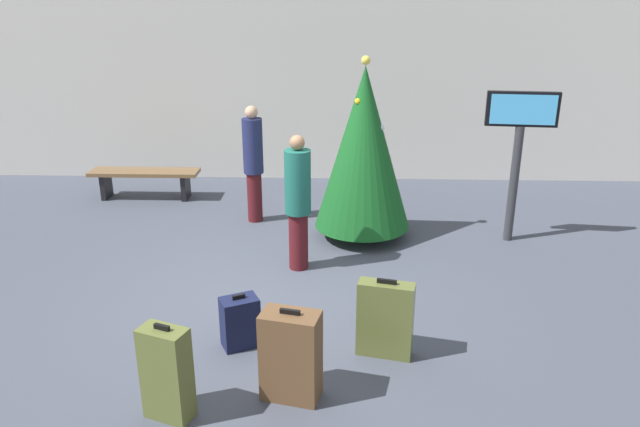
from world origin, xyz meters
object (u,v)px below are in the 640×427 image
object	(u,v)px
traveller_0	(298,200)
suitcase_2	(240,322)
suitcase_1	(291,356)
suitcase_0	(385,319)
holiday_tree	(364,149)
waiting_bench	(145,177)
flight_info_kiosk	(519,139)
suitcase_3	(167,374)
traveller_1	(253,161)

from	to	relation	value
traveller_0	suitcase_2	bearing A→B (deg)	-103.97
suitcase_1	suitcase_0	bearing A→B (deg)	38.52
holiday_tree	suitcase_2	distance (m)	3.26
waiting_bench	suitcase_2	world-z (taller)	suitcase_2
flight_info_kiosk	suitcase_0	bearing A→B (deg)	-123.42
suitcase_2	suitcase_3	distance (m)	1.14
holiday_tree	suitcase_2	size ratio (longest dim) A/B	4.54
suitcase_0	holiday_tree	bearing A→B (deg)	92.39
waiting_bench	traveller_1	world-z (taller)	traveller_1
holiday_tree	suitcase_2	bearing A→B (deg)	-113.94
waiting_bench	traveller_1	bearing A→B (deg)	-26.59
suitcase_1	traveller_1	bearing A→B (deg)	101.85
flight_info_kiosk	waiting_bench	distance (m)	5.90
suitcase_1	suitcase_3	xyz separation A→B (m)	(-0.96, -0.29, 0.01)
traveller_0	suitcase_1	xyz separation A→B (m)	(0.11, -2.54, -0.50)
waiting_bench	traveller_0	bearing A→B (deg)	-43.82
waiting_bench	suitcase_0	distance (m)	5.81
flight_info_kiosk	suitcase_2	bearing A→B (deg)	-139.69
waiting_bench	holiday_tree	bearing A→B (deg)	-23.85
flight_info_kiosk	suitcase_1	size ratio (longest dim) A/B	2.47
suitcase_0	suitcase_3	xyz separation A→B (m)	(-1.79, -0.95, 0.03)
traveller_0	suitcase_3	distance (m)	2.99
suitcase_0	flight_info_kiosk	bearing A→B (deg)	56.58
holiday_tree	suitcase_0	xyz separation A→B (m)	(0.12, -2.94, -0.90)
traveller_1	suitcase_3	xyz separation A→B (m)	(-0.08, -4.46, -0.52)
holiday_tree	traveller_0	world-z (taller)	holiday_tree
suitcase_3	waiting_bench	bearing A→B (deg)	109.04
flight_info_kiosk	suitcase_3	world-z (taller)	flight_info_kiosk
waiting_bench	suitcase_0	bearing A→B (deg)	-50.83
traveller_0	suitcase_1	world-z (taller)	traveller_0
holiday_tree	suitcase_3	bearing A→B (deg)	-113.22
flight_info_kiosk	suitcase_1	xyz separation A→B (m)	(-2.74, -3.55, -1.03)
suitcase_2	suitcase_3	xyz separation A→B (m)	(-0.41, -1.05, 0.15)
flight_info_kiosk	traveller_1	xyz separation A→B (m)	(-3.61, 0.62, -0.50)
traveller_0	suitcase_0	size ratio (longest dim) A/B	2.15
flight_info_kiosk	suitcase_2	world-z (taller)	flight_info_kiosk
traveller_1	suitcase_3	bearing A→B (deg)	-91.08
suitcase_2	suitcase_3	size ratio (longest dim) A/B	0.65
suitcase_0	suitcase_1	size ratio (longest dim) A/B	0.95
suitcase_0	suitcase_1	distance (m)	1.06
suitcase_3	flight_info_kiosk	bearing A→B (deg)	46.09
holiday_tree	traveller_0	distance (m)	1.38
suitcase_0	suitcase_2	world-z (taller)	suitcase_0
traveller_1	suitcase_0	xyz separation A→B (m)	(1.70, -3.52, -0.55)
traveller_0	waiting_bench	bearing A→B (deg)	136.18
holiday_tree	suitcase_0	distance (m)	3.07
suitcase_2	traveller_0	bearing A→B (deg)	76.03
holiday_tree	waiting_bench	size ratio (longest dim) A/B	1.39
holiday_tree	waiting_bench	xyz separation A→B (m)	(-3.55, 1.57, -0.90)
suitcase_2	suitcase_3	world-z (taller)	suitcase_3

